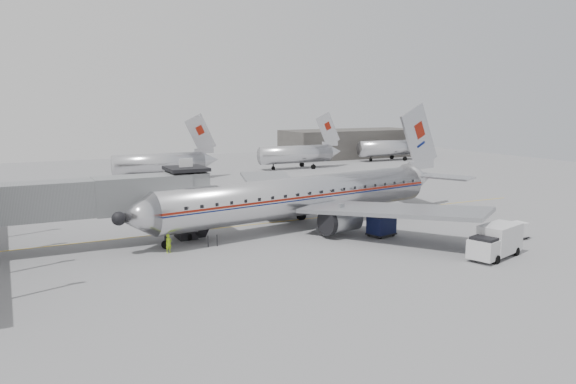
% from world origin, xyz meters
% --- Properties ---
extents(ground, '(160.00, 160.00, 0.00)m').
position_xyz_m(ground, '(0.00, 0.00, 0.00)').
color(ground, slate).
rests_on(ground, ground).
extents(hangar, '(30.00, 12.00, 6.00)m').
position_xyz_m(hangar, '(45.00, 60.00, 3.00)').
color(hangar, '#3B3835').
rests_on(hangar, ground).
extents(apron_line, '(60.00, 0.15, 0.01)m').
position_xyz_m(apron_line, '(3.00, 6.00, 0.01)').
color(apron_line, gold).
rests_on(apron_line, ground).
extents(jet_bridge, '(21.00, 6.20, 7.10)m').
position_xyz_m(jet_bridge, '(-16.66, 3.67, 4.18)').
color(jet_bridge, '#5C5F61').
rests_on(jet_bridge, ground).
extents(distant_aircraft_near, '(16.39, 3.20, 10.26)m').
position_xyz_m(distant_aircraft_near, '(-1.79, 42.00, 2.73)').
color(distant_aircraft_near, silver).
rests_on(distant_aircraft_near, ground).
extents(distant_aircraft_mid, '(16.39, 3.20, 10.26)m').
position_xyz_m(distant_aircraft_mid, '(24.21, 46.00, 2.73)').
color(distant_aircraft_mid, silver).
rests_on(distant_aircraft_mid, ground).
extents(distant_aircraft_far, '(16.39, 3.20, 10.26)m').
position_xyz_m(distant_aircraft_far, '(48.21, 50.00, 2.73)').
color(distant_aircraft_far, silver).
rests_on(distant_aircraft_far, ground).
extents(airliner, '(37.85, 34.81, 12.03)m').
position_xyz_m(airliner, '(2.85, 3.12, 3.03)').
color(airliner, silver).
rests_on(airliner, ground).
extents(service_van, '(5.73, 3.53, 2.52)m').
position_xyz_m(service_van, '(10.44, -13.52, 1.33)').
color(service_van, silver).
rests_on(service_van, ground).
extents(baggage_cart_navy, '(2.67, 2.24, 1.84)m').
position_xyz_m(baggage_cart_navy, '(6.72, -3.74, 0.98)').
color(baggage_cart_navy, '#0D1234').
rests_on(baggage_cart_navy, ground).
extents(baggage_cart_white, '(1.91, 1.47, 1.47)m').
position_xyz_m(baggage_cart_white, '(16.79, -10.00, 0.78)').
color(baggage_cart_white, silver).
rests_on(baggage_cart_white, ground).
extents(ramp_worker, '(0.67, 0.57, 1.55)m').
position_xyz_m(ramp_worker, '(-12.00, -0.63, 0.77)').
color(ramp_worker, '#9CD118').
rests_on(ramp_worker, ground).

